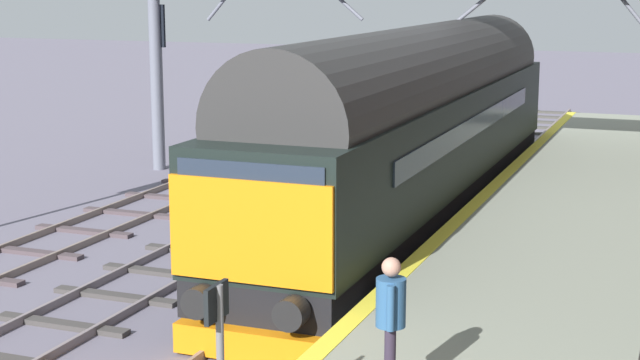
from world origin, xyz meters
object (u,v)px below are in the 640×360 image
Objects in this scene: platform_number_sign at (219,342)px; waiting_passenger at (391,314)px; signal_post_mid at (160,63)px; diesel_locomotive at (418,121)px.

platform_number_sign reaches higher than waiting_passenger.
signal_post_mid is at bearing 21.19° from waiting_passenger.
diesel_locomotive reaches higher than platform_number_sign.
signal_post_mid is (-9.26, 4.20, 0.76)m from diesel_locomotive.
diesel_locomotive is 11.46× the size of waiting_passenger.
signal_post_mid is 2.83× the size of platform_number_sign.
waiting_passenger is at bearing -75.77° from diesel_locomotive.
waiting_passenger is (3.02, -11.89, -0.49)m from diesel_locomotive.
signal_post_mid is 21.24m from platform_number_sign.
diesel_locomotive is at bearing -24.40° from signal_post_mid.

